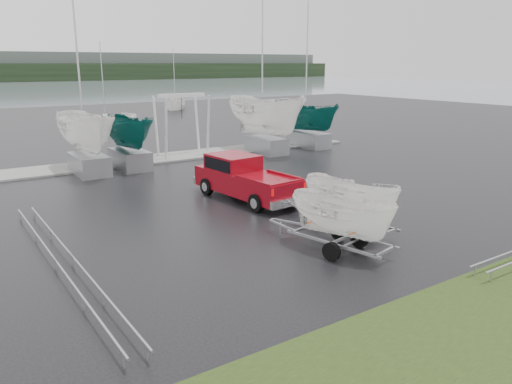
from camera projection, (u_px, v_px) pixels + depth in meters
name	position (u px, v px, depth m)	size (l,w,h in m)	color
ground_plane	(269.00, 207.00, 21.55)	(120.00, 120.00, 0.00)	black
dock	(152.00, 159.00, 31.98)	(30.00, 3.00, 0.12)	gray
pickup_truck	(242.00, 177.00, 22.74)	(2.53, 5.94, 1.92)	maroon
trailer_hitched	(352.00, 165.00, 17.55)	(1.83, 3.69, 4.66)	#989AA0
trailer_parked	(344.00, 182.00, 15.77)	(1.94, 3.77, 4.38)	#989AA0
boat_hoist	(182.00, 116.00, 32.52)	(3.30, 2.18, 4.12)	silver
keelboat_0	(84.00, 105.00, 26.99)	(2.42, 3.20, 10.59)	#989AA0
keelboat_1	(127.00, 114.00, 28.62)	(2.06, 3.20, 6.56)	#989AA0
keelboat_2	(267.00, 85.00, 33.30)	(2.91, 3.20, 11.09)	#989AA0
keelboat_3	(310.00, 101.00, 36.06)	(2.16, 3.20, 10.32)	#989AA0
mast_rack_0	(42.00, 231.00, 17.41)	(0.56, 6.50, 0.06)	#989AA0
mast_rack_1	(93.00, 295.00, 12.58)	(0.56, 6.50, 0.06)	#989AA0
moored_boat_2	(106.00, 128.00, 47.96)	(2.85, 2.80, 11.03)	white
moored_boat_3	(176.00, 109.00, 67.23)	(3.51, 3.53, 11.32)	white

